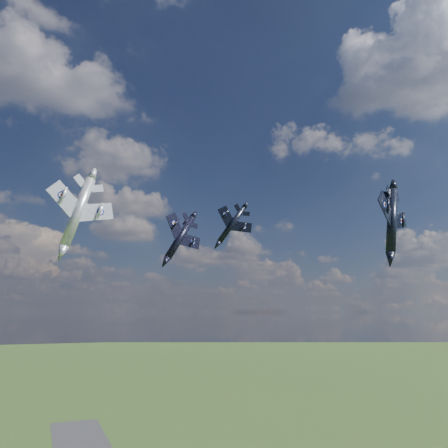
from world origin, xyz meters
name	(u,v)px	position (x,y,z in m)	size (l,w,h in m)	color
jet_lead_navy	(180,238)	(-4.12, 15.10, 79.83)	(9.21, 12.84, 2.66)	black
jet_right_navy	(392,220)	(28.93, -0.59, 82.51)	(11.84, 16.51, 3.42)	black
jet_high_navy	(232,225)	(15.00, 36.24, 87.52)	(10.06, 14.02, 2.90)	black
jet_left_silver	(78,212)	(-21.42, 13.58, 82.58)	(11.64, 16.23, 3.36)	#ADAFB8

